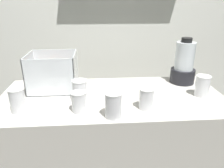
{
  "coord_description": "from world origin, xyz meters",
  "views": [
    {
      "loc": [
        -0.09,
        -1.22,
        1.47
      ],
      "look_at": [
        0.0,
        0.0,
        0.98
      ],
      "focal_mm": 34.62,
      "sensor_mm": 36.0,
      "label": 1
    }
  ],
  "objects_px": {
    "carrot_display_bin": "(53,78)",
    "juice_cup_orange_far_right": "(146,100)",
    "juice_cup_carrot_left": "(80,92)",
    "blender_pitcher": "(184,65)",
    "juice_cup_pomegranate_far_left": "(18,102)",
    "juice_cup_beet_middle": "(79,103)",
    "juice_cup_carrot_right": "(113,106)",
    "juice_cup_carrot_rightmost": "(202,87)"
  },
  "relations": [
    {
      "from": "juice_cup_orange_far_right",
      "to": "juice_cup_pomegranate_far_left",
      "type": "bearing_deg",
      "value": 178.27
    },
    {
      "from": "juice_cup_carrot_right",
      "to": "juice_cup_orange_far_right",
      "type": "relative_size",
      "value": 1.13
    },
    {
      "from": "juice_cup_pomegranate_far_left",
      "to": "juice_cup_carrot_left",
      "type": "height_order",
      "value": "same"
    },
    {
      "from": "juice_cup_carrot_left",
      "to": "juice_cup_beet_middle",
      "type": "relative_size",
      "value": 1.16
    },
    {
      "from": "juice_cup_carrot_right",
      "to": "juice_cup_orange_far_right",
      "type": "height_order",
      "value": "juice_cup_carrot_right"
    },
    {
      "from": "carrot_display_bin",
      "to": "juice_cup_orange_far_right",
      "type": "xyz_separation_m",
      "value": [
        0.56,
        -0.33,
        -0.02
      ]
    },
    {
      "from": "carrot_display_bin",
      "to": "juice_cup_beet_middle",
      "type": "height_order",
      "value": "carrot_display_bin"
    },
    {
      "from": "juice_cup_orange_far_right",
      "to": "juice_cup_carrot_left",
      "type": "bearing_deg",
      "value": 161.56
    },
    {
      "from": "carrot_display_bin",
      "to": "juice_cup_carrot_rightmost",
      "type": "height_order",
      "value": "carrot_display_bin"
    },
    {
      "from": "blender_pitcher",
      "to": "juice_cup_beet_middle",
      "type": "height_order",
      "value": "blender_pitcher"
    },
    {
      "from": "juice_cup_carrot_left",
      "to": "juice_cup_carrot_right",
      "type": "relative_size",
      "value": 0.97
    },
    {
      "from": "blender_pitcher",
      "to": "juice_cup_carrot_right",
      "type": "xyz_separation_m",
      "value": [
        -0.53,
        -0.45,
        -0.07
      ]
    },
    {
      "from": "juice_cup_beet_middle",
      "to": "juice_cup_orange_far_right",
      "type": "relative_size",
      "value": 0.94
    },
    {
      "from": "juice_cup_beet_middle",
      "to": "juice_cup_carrot_rightmost",
      "type": "xyz_separation_m",
      "value": [
        0.75,
        0.15,
        0.01
      ]
    },
    {
      "from": "juice_cup_pomegranate_far_left",
      "to": "juice_cup_carrot_left",
      "type": "distance_m",
      "value": 0.34
    },
    {
      "from": "carrot_display_bin",
      "to": "blender_pitcher",
      "type": "bearing_deg",
      "value": 3.16
    },
    {
      "from": "carrot_display_bin",
      "to": "juice_cup_carrot_rightmost",
      "type": "relative_size",
      "value": 2.31
    },
    {
      "from": "juice_cup_carrot_right",
      "to": "juice_cup_orange_far_right",
      "type": "bearing_deg",
      "value": 22.52
    },
    {
      "from": "juice_cup_carrot_left",
      "to": "juice_cup_carrot_right",
      "type": "height_order",
      "value": "juice_cup_carrot_right"
    },
    {
      "from": "blender_pitcher",
      "to": "juice_cup_carrot_left",
      "type": "xyz_separation_m",
      "value": [
        -0.71,
        -0.25,
        -0.07
      ]
    },
    {
      "from": "blender_pitcher",
      "to": "juice_cup_orange_far_right",
      "type": "distance_m",
      "value": 0.52
    },
    {
      "from": "juice_cup_pomegranate_far_left",
      "to": "blender_pitcher",
      "type": "bearing_deg",
      "value": 18.89
    },
    {
      "from": "juice_cup_beet_middle",
      "to": "blender_pitcher",
      "type": "bearing_deg",
      "value": 28.2
    },
    {
      "from": "juice_cup_carrot_rightmost",
      "to": "juice_cup_beet_middle",
      "type": "bearing_deg",
      "value": -168.97
    },
    {
      "from": "juice_cup_beet_middle",
      "to": "juice_cup_carrot_right",
      "type": "height_order",
      "value": "juice_cup_carrot_right"
    },
    {
      "from": "juice_cup_orange_far_right",
      "to": "juice_cup_carrot_right",
      "type": "bearing_deg",
      "value": -157.48
    },
    {
      "from": "carrot_display_bin",
      "to": "juice_cup_pomegranate_far_left",
      "type": "distance_m",
      "value": 0.34
    },
    {
      "from": "blender_pitcher",
      "to": "juice_cup_orange_far_right",
      "type": "height_order",
      "value": "blender_pitcher"
    },
    {
      "from": "juice_cup_carrot_left",
      "to": "juice_cup_carrot_rightmost",
      "type": "distance_m",
      "value": 0.75
    },
    {
      "from": "juice_cup_orange_far_right",
      "to": "juice_cup_carrot_rightmost",
      "type": "relative_size",
      "value": 0.91
    },
    {
      "from": "carrot_display_bin",
      "to": "blender_pitcher",
      "type": "distance_m",
      "value": 0.91
    },
    {
      "from": "juice_cup_pomegranate_far_left",
      "to": "juice_cup_beet_middle",
      "type": "relative_size",
      "value": 1.16
    },
    {
      "from": "blender_pitcher",
      "to": "juice_cup_carrot_right",
      "type": "relative_size",
      "value": 2.37
    },
    {
      "from": "juice_cup_carrot_rightmost",
      "to": "carrot_display_bin",
      "type": "bearing_deg",
      "value": 168.76
    },
    {
      "from": "juice_cup_beet_middle",
      "to": "carrot_display_bin",
      "type": "bearing_deg",
      "value": 119.93
    },
    {
      "from": "juice_cup_carrot_left",
      "to": "carrot_display_bin",
      "type": "bearing_deg",
      "value": 132.79
    },
    {
      "from": "blender_pitcher",
      "to": "juice_cup_pomegranate_far_left",
      "type": "distance_m",
      "value": 1.1
    },
    {
      "from": "juice_cup_carrot_rightmost",
      "to": "blender_pitcher",
      "type": "bearing_deg",
      "value": 98.34
    },
    {
      "from": "carrot_display_bin",
      "to": "juice_cup_orange_far_right",
      "type": "distance_m",
      "value": 0.64
    },
    {
      "from": "juice_cup_pomegranate_far_left",
      "to": "juice_cup_beet_middle",
      "type": "xyz_separation_m",
      "value": [
        0.33,
        -0.03,
        -0.01
      ]
    },
    {
      "from": "juice_cup_carrot_left",
      "to": "juice_cup_orange_far_right",
      "type": "height_order",
      "value": "juice_cup_carrot_left"
    },
    {
      "from": "carrot_display_bin",
      "to": "juice_cup_pomegranate_far_left",
      "type": "height_order",
      "value": "carrot_display_bin"
    }
  ]
}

